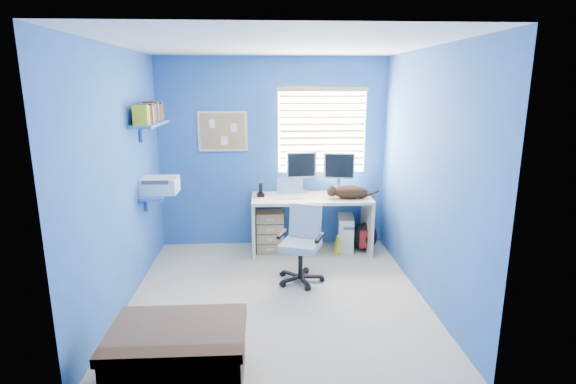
{
  "coord_description": "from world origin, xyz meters",
  "views": [
    {
      "loc": [
        -0.13,
        -4.31,
        2.15
      ],
      "look_at": [
        0.15,
        0.65,
        0.95
      ],
      "focal_mm": 28.0,
      "sensor_mm": 36.0,
      "label": 1
    }
  ],
  "objects": [
    {
      "name": "wall_front",
      "position": [
        0.0,
        -1.6,
        1.25
      ],
      "size": [
        3.0,
        0.01,
        2.5
      ],
      "primitive_type": "cube",
      "color": "#285DA6",
      "rests_on": "ground"
    },
    {
      "name": "ceiling",
      "position": [
        0.0,
        0.0,
        2.5
      ],
      "size": [
        3.0,
        3.2,
        0.0
      ],
      "primitive_type": "cube",
      "color": "white",
      "rests_on": "wall_back"
    },
    {
      "name": "tower_pc",
      "position": [
        0.95,
        1.31,
        0.23
      ],
      "size": [
        0.24,
        0.46,
        0.45
      ],
      "primitive_type": "cube",
      "rotation": [
        0.0,
        0.0,
        -0.13
      ],
      "color": "beige",
      "rests_on": "floor"
    },
    {
      "name": "laptop",
      "position": [
        0.21,
        1.24,
        0.85
      ],
      "size": [
        0.33,
        0.26,
        0.22
      ],
      "primitive_type": "cube",
      "rotation": [
        0.0,
        0.0,
        -0.01
      ],
      "color": "silver",
      "rests_on": "desk"
    },
    {
      "name": "window_blinds",
      "position": [
        0.65,
        1.57,
        1.55
      ],
      "size": [
        1.15,
        0.05,
        1.1
      ],
      "color": "white",
      "rests_on": "ground"
    },
    {
      "name": "desk",
      "position": [
        0.48,
        1.26,
        0.37
      ],
      "size": [
        1.52,
        0.65,
        0.74
      ],
      "primitive_type": "cube",
      "color": "#D4B88B",
      "rests_on": "floor"
    },
    {
      "name": "corkboard",
      "position": [
        -0.65,
        1.58,
        1.55
      ],
      "size": [
        0.64,
        0.02,
        0.52
      ],
      "color": "#D4B88B",
      "rests_on": "ground"
    },
    {
      "name": "phone",
      "position": [
        -0.17,
        1.3,
        0.82
      ],
      "size": [
        0.1,
        0.12,
        0.17
      ],
      "primitive_type": "cube",
      "rotation": [
        0.0,
        0.0,
        0.11
      ],
      "color": "black",
      "rests_on": "desk"
    },
    {
      "name": "wall_shelves",
      "position": [
        -1.35,
        0.75,
        1.43
      ],
      "size": [
        0.42,
        0.9,
        1.05
      ],
      "color": "blue",
      "rests_on": "ground"
    },
    {
      "name": "wall_right",
      "position": [
        1.5,
        0.0,
        1.25
      ],
      "size": [
        0.01,
        3.2,
        2.5
      ],
      "primitive_type": "cube",
      "color": "#285DA6",
      "rests_on": "ground"
    },
    {
      "name": "drawer_boxes",
      "position": [
        -0.05,
        1.29,
        0.27
      ],
      "size": [
        0.35,
        0.28,
        0.54
      ],
      "primitive_type": "cube",
      "color": "tan",
      "rests_on": "floor"
    },
    {
      "name": "mug",
      "position": [
        0.95,
        1.35,
        0.79
      ],
      "size": [
        0.1,
        0.09,
        0.1
      ],
      "primitive_type": "imported",
      "color": "#368058",
      "rests_on": "desk"
    },
    {
      "name": "wall_back",
      "position": [
        0.0,
        1.6,
        1.25
      ],
      "size": [
        3.0,
        0.01,
        2.5
      ],
      "primitive_type": "cube",
      "color": "#285DA6",
      "rests_on": "ground"
    },
    {
      "name": "office_chair",
      "position": [
        0.28,
        0.36,
        0.32
      ],
      "size": [
        0.63,
        0.63,
        0.84
      ],
      "color": "black",
      "rests_on": "floor"
    },
    {
      "name": "bed_corner",
      "position": [
        -0.76,
        -1.39,
        0.22
      ],
      "size": [
        0.93,
        0.66,
        0.45
      ],
      "primitive_type": "cube",
      "color": "brown",
      "rests_on": "floor"
    },
    {
      "name": "monitor_right",
      "position": [
        0.86,
        1.43,
        1.01
      ],
      "size": [
        0.41,
        0.19,
        0.54
      ],
      "primitive_type": "cube",
      "rotation": [
        0.0,
        0.0,
        -0.18
      ],
      "color": "silver",
      "rests_on": "desk"
    },
    {
      "name": "cat",
      "position": [
        0.97,
        1.15,
        0.82
      ],
      "size": [
        0.46,
        0.26,
        0.16
      ],
      "primitive_type": "ellipsoid",
      "rotation": [
        0.0,
        0.0,
        0.05
      ],
      "color": "black",
      "rests_on": "desk"
    },
    {
      "name": "wall_left",
      "position": [
        -1.5,
        0.0,
        1.25
      ],
      "size": [
        0.01,
        3.2,
        2.5
      ],
      "primitive_type": "cube",
      "color": "#285DA6",
      "rests_on": "ground"
    },
    {
      "name": "cd_spindle",
      "position": [
        1.08,
        1.45,
        0.78
      ],
      "size": [
        0.13,
        0.13,
        0.07
      ],
      "primitive_type": "cylinder",
      "color": "silver",
      "rests_on": "desk"
    },
    {
      "name": "monitor_left",
      "position": [
        0.38,
        1.52,
        1.01
      ],
      "size": [
        0.41,
        0.18,
        0.54
      ],
      "primitive_type": "cube",
      "rotation": [
        0.0,
        0.0,
        0.15
      ],
      "color": "silver",
      "rests_on": "desk"
    },
    {
      "name": "floor",
      "position": [
        0.0,
        0.0,
        0.0
      ],
      "size": [
        3.0,
        3.2,
        0.0
      ],
      "primitive_type": "cube",
      "color": "beige",
      "rests_on": "ground"
    },
    {
      "name": "yellow_book",
      "position": [
        0.81,
        1.11,
        0.12
      ],
      "size": [
        0.03,
        0.17,
        0.24
      ],
      "primitive_type": "cube",
      "color": "yellow",
      "rests_on": "floor"
    },
    {
      "name": "backpack",
      "position": [
        1.2,
        1.23,
        0.19
      ],
      "size": [
        0.36,
        0.3,
        0.39
      ],
      "primitive_type": "ellipsoid",
      "rotation": [
        0.0,
        0.0,
        0.15
      ],
      "color": "black",
      "rests_on": "floor"
    }
  ]
}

